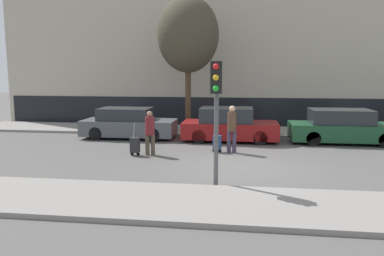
{
  "coord_description": "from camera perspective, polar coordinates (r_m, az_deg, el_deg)",
  "views": [
    {
      "loc": [
        -0.01,
        -11.83,
        3.01
      ],
      "look_at": [
        -1.83,
        1.8,
        0.95
      ],
      "focal_mm": 35.0,
      "sensor_mm": 36.0,
      "label": 1
    }
  ],
  "objects": [
    {
      "name": "sidewalk_far",
      "position": [
        19.06,
        7.56,
        -0.46
      ],
      "size": [
        28.0,
        3.0,
        0.12
      ],
      "color": "gray",
      "rests_on": "ground_plane"
    },
    {
      "name": "bare_tree_near_crossing",
      "position": [
        18.55,
        -0.62,
        13.97
      ],
      "size": [
        2.98,
        2.98,
        6.5
      ],
      "color": "#4C3826",
      "rests_on": "sidewalk_far"
    },
    {
      "name": "traffic_light",
      "position": [
        9.51,
        3.71,
        4.53
      ],
      "size": [
        0.28,
        0.47,
        3.28
      ],
      "color": "#515154",
      "rests_on": "ground_plane"
    },
    {
      "name": "parked_car_1",
      "position": [
        16.52,
        5.65,
        0.37
      ],
      "size": [
        4.15,
        1.81,
        1.47
      ],
      "color": "maroon",
      "rests_on": "ground_plane"
    },
    {
      "name": "parked_bicycle",
      "position": [
        19.25,
        5.7,
        0.96
      ],
      "size": [
        1.77,
        0.06,
        0.96
      ],
      "color": "black",
      "rests_on": "sidewalk_far"
    },
    {
      "name": "parked_car_2",
      "position": [
        17.18,
        22.01,
        0.07
      ],
      "size": [
        4.52,
        1.78,
        1.44
      ],
      "color": "#194728",
      "rests_on": "ground_plane"
    },
    {
      "name": "trolley_right",
      "position": [
        14.18,
        3.84,
        -2.2
      ],
      "size": [
        0.34,
        0.29,
        1.18
      ],
      "color": "navy",
      "rests_on": "ground_plane"
    },
    {
      "name": "parked_car_0",
      "position": [
        17.43,
        -9.67,
        0.61
      ],
      "size": [
        4.23,
        1.72,
        1.38
      ],
      "color": "#4C5156",
      "rests_on": "ground_plane"
    },
    {
      "name": "pedestrian_right",
      "position": [
        14.05,
        6.1,
        0.3
      ],
      "size": [
        0.35,
        0.34,
        1.77
      ],
      "rotation": [
        0.0,
        0.0,
        -0.0
      ],
      "color": "#383347",
      "rests_on": "ground_plane"
    },
    {
      "name": "ground_plane",
      "position": [
        12.21,
        7.47,
        -5.83
      ],
      "size": [
        80.0,
        80.0,
        0.0
      ],
      "primitive_type": "plane",
      "color": "#565451"
    },
    {
      "name": "sidewalk_near",
      "position": [
        8.6,
        7.38,
        -11.61
      ],
      "size": [
        28.0,
        2.5,
        0.12
      ],
      "color": "gray",
      "rests_on": "ground_plane"
    },
    {
      "name": "trolley_left",
      "position": [
        13.72,
        -8.69,
        -2.6
      ],
      "size": [
        0.34,
        0.29,
        1.2
      ],
      "color": "#262628",
      "rests_on": "ground_plane"
    },
    {
      "name": "building_facade",
      "position": [
        22.78,
        7.82,
        13.01
      ],
      "size": [
        28.0,
        3.41,
        9.67
      ],
      "color": "#B7AD99",
      "rests_on": "ground_plane"
    },
    {
      "name": "pedestrian_left",
      "position": [
        13.66,
        -6.43,
        -0.36
      ],
      "size": [
        0.34,
        0.34,
        1.62
      ],
      "rotation": [
        0.0,
        0.0,
        0.31
      ],
      "color": "#4C4233",
      "rests_on": "ground_plane"
    }
  ]
}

